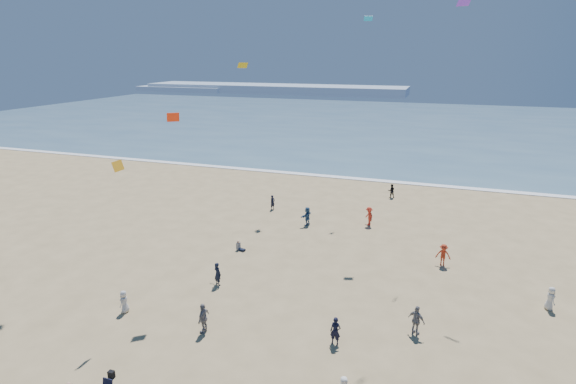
% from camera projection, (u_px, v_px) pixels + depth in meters
% --- Properties ---
extents(ocean, '(220.00, 100.00, 0.06)m').
position_uv_depth(ocean, '(403.00, 124.00, 102.54)').
color(ocean, '#476B84').
rests_on(ocean, ground).
extents(surf_line, '(220.00, 1.20, 0.08)m').
position_uv_depth(surf_line, '(367.00, 180.00, 57.31)').
color(surf_line, white).
rests_on(surf_line, ground).
extents(headland_far, '(110.00, 20.00, 3.20)m').
position_uv_depth(headland_far, '(273.00, 89.00, 188.48)').
color(headland_far, '#7A8EA8').
rests_on(headland_far, ground).
extents(headland_near, '(40.00, 14.00, 2.00)m').
position_uv_depth(headland_near, '(184.00, 89.00, 196.52)').
color(headland_near, '#7A8EA8').
rests_on(headland_near, ground).
extents(standing_flyers, '(30.60, 44.07, 1.83)m').
position_uv_depth(standing_flyers, '(356.00, 294.00, 28.32)').
color(standing_flyers, black).
rests_on(standing_flyers, ground).
extents(black_backpack, '(0.30, 0.22, 0.38)m').
position_uv_depth(black_backpack, '(111.00, 374.00, 22.20)').
color(black_backpack, black).
rests_on(black_backpack, ground).
extents(kites_aloft, '(39.73, 44.06, 28.57)m').
position_uv_depth(kites_aloft, '(481.00, 70.00, 20.54)').
color(kites_aloft, '#FB65D5').
rests_on(kites_aloft, ground).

